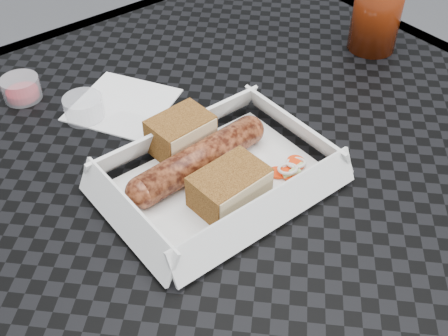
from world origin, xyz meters
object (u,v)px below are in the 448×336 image
(patio_table, at_px, (240,185))
(drink_glass, at_px, (378,9))
(bratwurst, at_px, (199,159))
(food_tray, at_px, (218,182))

(patio_table, distance_m, drink_glass, 0.33)
(bratwurst, distance_m, drink_glass, 0.38)
(drink_glass, bearing_deg, bratwurst, -169.98)
(patio_table, bearing_deg, drink_glass, 9.69)
(patio_table, bearing_deg, bratwurst, -168.73)
(food_tray, relative_size, bratwurst, 1.15)
(bratwurst, bearing_deg, patio_table, 11.27)
(drink_glass, bearing_deg, food_tray, -165.87)
(patio_table, height_order, food_tray, food_tray)
(patio_table, distance_m, bratwurst, 0.12)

